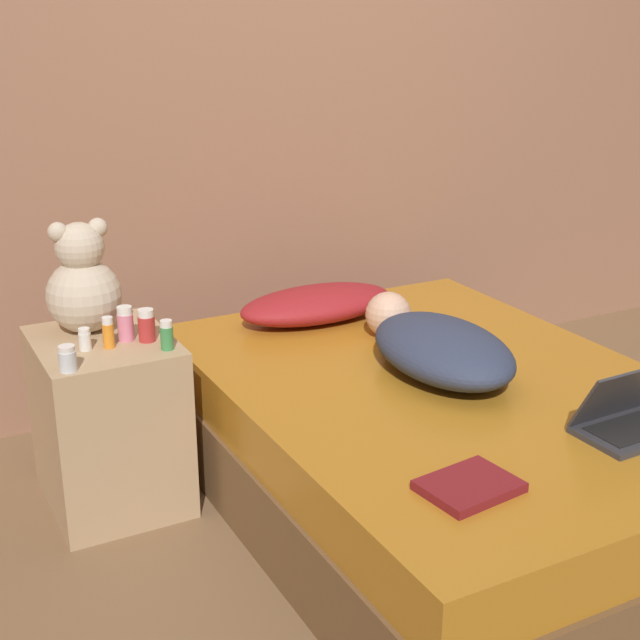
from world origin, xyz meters
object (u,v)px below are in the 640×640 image
at_px(book, 469,486).
at_px(teddy_bear, 83,284).
at_px(bottle_green, 167,335).
at_px(bottle_pink, 125,324).
at_px(laptop, 631,416).
at_px(pillow, 317,304).
at_px(bottle_white, 85,339).
at_px(bottle_red, 147,326).
at_px(bottle_clear, 67,359).
at_px(bottle_orange, 108,333).
at_px(person_lying, 437,345).

bearing_deg(book, teddy_bear, 116.41).
xyz_separation_m(bottle_green, book, (0.43, -0.94, -0.15)).
xyz_separation_m(teddy_bear, bottle_pink, (0.09, -0.14, -0.10)).
height_order(teddy_bear, bottle_pink, teddy_bear).
bearing_deg(bottle_green, laptop, -41.24).
relative_size(pillow, book, 2.47).
height_order(bottle_green, bottle_white, bottle_green).
relative_size(pillow, bottle_green, 6.53).
xyz_separation_m(laptop, bottle_red, (-1.04, 0.98, 0.12)).
distance_m(teddy_bear, bottle_green, 0.34).
height_order(bottle_green, bottle_pink, bottle_pink).
relative_size(bottle_red, bottle_white, 1.49).
distance_m(bottle_clear, book, 1.17).
relative_size(teddy_bear, bottle_pink, 3.31).
relative_size(bottle_red, bottle_orange, 1.05).
bearing_deg(bottle_white, person_lying, -20.89).
bearing_deg(bottle_green, bottle_red, 108.12).
relative_size(person_lying, bottle_white, 10.90).
height_order(bottle_white, bottle_orange, bottle_orange).
height_order(person_lying, bottle_clear, bottle_clear).
bearing_deg(teddy_bear, book, -63.59).
distance_m(person_lying, laptop, 0.64).
height_order(laptop, bottle_clear, bottle_clear).
distance_m(laptop, bottle_red, 1.43).
bearing_deg(bottle_red, bottle_green, -71.88).
distance_m(pillow, teddy_bear, 0.87).
bearing_deg(laptop, bottle_orange, 138.28).
bearing_deg(bottle_white, bottle_orange, -11.82).
bearing_deg(bottle_clear, laptop, -33.08).
height_order(laptop, book, laptop).
distance_m(pillow, bottle_orange, 0.86).
xyz_separation_m(bottle_green, bottle_clear, (-0.30, -0.03, -0.01)).
height_order(person_lying, bottle_white, bottle_white).
xyz_separation_m(pillow, bottle_green, (-0.67, -0.32, 0.10)).
height_order(bottle_green, bottle_red, bottle_red).
distance_m(teddy_bear, bottle_orange, 0.21).
height_order(laptop, bottle_white, same).
height_order(bottle_red, bottle_pink, bottle_pink).
bearing_deg(bottle_white, teddy_bear, 74.54).
distance_m(pillow, laptop, 1.24).
height_order(bottle_clear, bottle_white, bottle_clear).
bearing_deg(bottle_clear, bottle_orange, 39.65).
distance_m(laptop, teddy_bear, 1.67).
xyz_separation_m(pillow, bottle_orange, (-0.82, -0.22, 0.10)).
bearing_deg(pillow, bottle_red, -162.73).
height_order(teddy_bear, bottle_clear, teddy_bear).
height_order(bottle_pink, bottle_orange, bottle_pink).
bearing_deg(book, bottle_orange, 119.25).
bearing_deg(laptop, bottle_red, 135.15).
bearing_deg(teddy_bear, bottle_green, -57.53).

